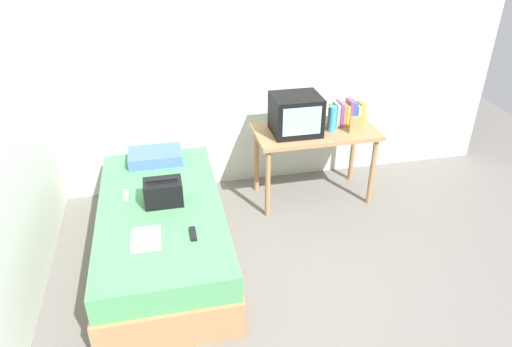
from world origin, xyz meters
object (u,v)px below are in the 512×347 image
at_px(bed, 163,231).
at_px(remote_dark, 193,234).
at_px(book_row, 346,114).
at_px(remote_silver, 126,195).
at_px(pillow, 155,156).
at_px(magazine, 146,239).
at_px(tv, 296,114).
at_px(handbag, 163,192).
at_px(desk, 315,139).
at_px(water_bottle, 332,119).
at_px(picture_frame, 355,125).

height_order(bed, remote_dark, remote_dark).
bearing_deg(book_row, remote_dark, -144.47).
bearing_deg(remote_dark, remote_silver, 127.25).
xyz_separation_m(pillow, magazine, (-0.11, -1.19, -0.05)).
bearing_deg(remote_dark, magazine, 176.37).
bearing_deg(tv, magazine, -143.31).
distance_m(handbag, magazine, 0.49).
distance_m(magazine, remote_silver, 0.64).
distance_m(desk, tv, 0.35).
distance_m(water_bottle, book_row, 0.22).
bearing_deg(water_bottle, bed, -160.29).
relative_size(desk, water_bottle, 4.74).
distance_m(bed, magazine, 0.51).
bearing_deg(handbag, pillow, 93.63).
bearing_deg(remote_silver, water_bottle, 11.58).
height_order(tv, remote_dark, tv).
bearing_deg(remote_dark, book_row, 35.53).
xyz_separation_m(picture_frame, handbag, (-1.80, -0.48, -0.21)).
distance_m(pillow, remote_silver, 0.63).
bearing_deg(book_row, picture_frame, -87.69).
relative_size(picture_frame, handbag, 0.54).
relative_size(picture_frame, pillow, 0.33).
bearing_deg(book_row, tv, -171.73).
xyz_separation_m(pillow, remote_dark, (0.23, -1.21, -0.04)).
bearing_deg(handbag, remote_dark, -68.89).
distance_m(book_row, remote_dark, 2.00).
bearing_deg(picture_frame, bed, -164.75).
bearing_deg(remote_silver, bed, -36.22).
bearing_deg(handbag, bed, -146.12).
bearing_deg(bed, picture_frame, 15.25).
relative_size(book_row, pillow, 0.67).
height_order(handbag, remote_silver, handbag).
relative_size(tv, handbag, 1.47).
distance_m(tv, water_bottle, 0.35).
xyz_separation_m(water_bottle, remote_dark, (-1.42, -1.03, -0.34)).
xyz_separation_m(water_bottle, pillow, (-1.65, 0.18, -0.30)).
xyz_separation_m(tv, remote_silver, (-1.56, -0.43, -0.40)).
bearing_deg(book_row, desk, -169.46).
height_order(desk, handbag, desk).
height_order(picture_frame, magazine, picture_frame).
relative_size(tv, picture_frame, 2.74).
xyz_separation_m(tv, magazine, (-1.41, -1.05, -0.41)).
height_order(tv, handbag, tv).
height_order(bed, tv, tv).
relative_size(magazine, remote_dark, 1.86).
relative_size(desk, pillow, 2.39).
height_order(water_bottle, book_row, book_row).
bearing_deg(pillow, picture_frame, -8.10).
height_order(bed, pillow, pillow).
bearing_deg(water_bottle, remote_dark, -143.88).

